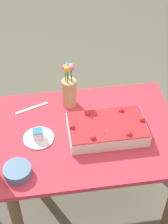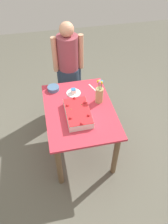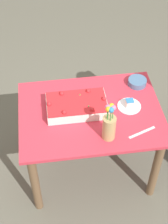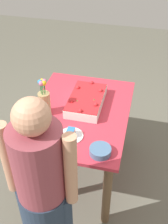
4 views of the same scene
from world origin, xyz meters
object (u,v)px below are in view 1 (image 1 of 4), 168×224
object	(u,v)px
cake_knife	(32,108)
flower_vase	(69,89)
sheet_cake	(107,129)
fruit_bowl	(17,171)
serving_plate_with_slice	(38,136)

from	to	relation	value
cake_knife	flower_vase	distance (m)	0.29
sheet_cake	flower_vase	xyz separation A→B (m)	(0.20, -0.31, 0.09)
flower_vase	cake_knife	bearing A→B (deg)	1.07
cake_knife	fruit_bowl	bearing A→B (deg)	-120.08
serving_plate_with_slice	fruit_bowl	distance (m)	0.28
sheet_cake	cake_knife	xyz separation A→B (m)	(0.46, -0.31, -0.04)
cake_knife	fruit_bowl	size ratio (longest dim) A/B	1.47
serving_plate_with_slice	cake_knife	distance (m)	0.29
sheet_cake	fruit_bowl	xyz separation A→B (m)	(0.55, 0.23, -0.02)
serving_plate_with_slice	fruit_bowl	bearing A→B (deg)	63.32
flower_vase	fruit_bowl	xyz separation A→B (m)	(0.35, 0.54, -0.11)
sheet_cake	cake_knife	world-z (taller)	sheet_cake
fruit_bowl	sheet_cake	bearing A→B (deg)	-157.24
flower_vase	fruit_bowl	distance (m)	0.66
sheet_cake	serving_plate_with_slice	world-z (taller)	sheet_cake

